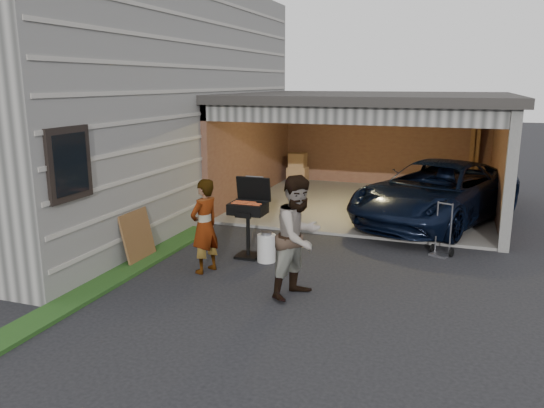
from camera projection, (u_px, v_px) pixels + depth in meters
The scene contains 11 objects.
ground at pixel (246, 292), 8.22m from camera, with size 80.00×80.00×0.00m, color black.
house at pixel (83, 100), 13.23m from camera, with size 7.00×11.00×5.50m, color #474744.
groundcover_strip at pixel (83, 295), 8.03m from camera, with size 0.50×8.00×0.06m, color #193814.
garage at pixel (371, 134), 13.78m from camera, with size 6.80×6.30×2.90m.
minivan at pixel (436, 195), 12.01m from camera, with size 2.28×4.93×1.37m, color black.
woman at pixel (205, 226), 8.94m from camera, with size 0.59×0.39×1.62m, color #AFBBDC.
man at pixel (299, 237), 7.89m from camera, with size 0.91×0.71×1.86m, color #48261C.
bbq_grill at pixel (249, 211), 9.71m from camera, with size 0.66×0.58×1.47m.
propane_tank at pixel (266, 248), 9.58m from camera, with size 0.34×0.34×0.50m, color silver.
plywood_panel at pixel (138, 236), 9.56m from camera, with size 0.04×0.84×0.93m, color brown.
hand_truck at pixel (441, 245), 9.93m from camera, with size 0.46×0.43×1.01m.
Camera 1 is at (2.96, -7.12, 3.19)m, focal length 35.00 mm.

